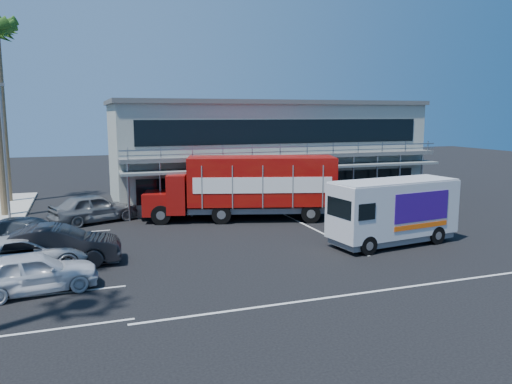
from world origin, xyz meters
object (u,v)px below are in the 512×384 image
object	(u,v)px
white_van	(393,211)
parked_car_b	(57,246)
parked_car_a	(34,272)
red_truck	(248,185)

from	to	relation	value
white_van	parked_car_b	bearing A→B (deg)	166.08
white_van	parked_car_a	xyz separation A→B (m)	(-16.09, -1.48, -0.94)
white_van	parked_car_b	size ratio (longest dim) A/B	1.30
red_truck	white_van	bearing A→B (deg)	-41.98
parked_car_a	parked_car_b	distance (m)	3.27
red_truck	parked_car_b	world-z (taller)	red_truck
red_truck	white_van	distance (m)	9.24
red_truck	white_van	xyz separation A→B (m)	(4.83, -7.87, -0.41)
parked_car_a	red_truck	bearing A→B (deg)	-58.20
red_truck	parked_car_a	xyz separation A→B (m)	(-11.25, -9.35, -1.35)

